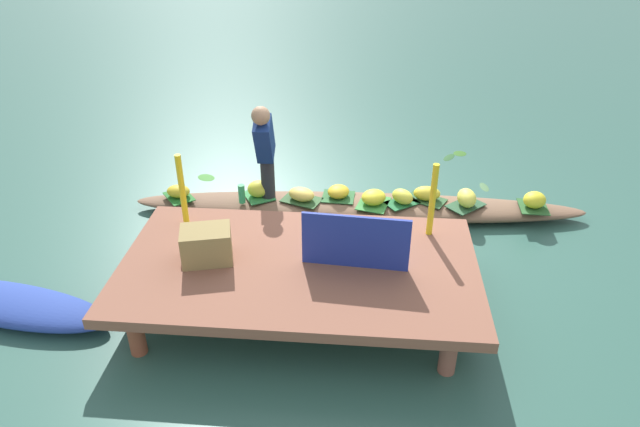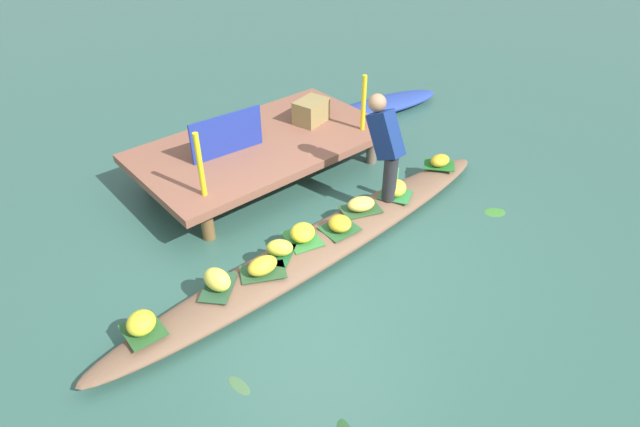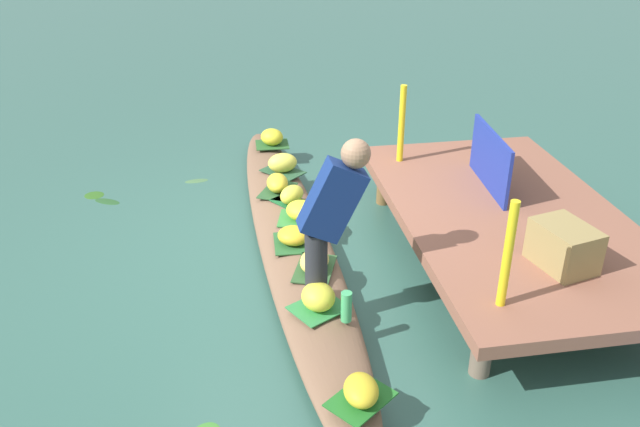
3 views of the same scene
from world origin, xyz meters
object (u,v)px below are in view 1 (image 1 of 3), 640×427
object	(u,v)px
banana_bunch_0	(259,189)
banana_bunch_5	(301,194)
banana_bunch_6	(427,193)
banana_bunch_4	(338,192)
moored_boat	(9,304)
vendor_boat	(358,207)
banana_bunch_3	(374,197)
vendor_person	(265,147)
banana_bunch_8	(402,197)
produce_crate	(206,245)
banana_bunch_2	(467,198)
banana_bunch_1	(535,200)
market_banner	(355,242)
water_bottle	(242,194)
banana_bunch_7	(178,191)

from	to	relation	value
banana_bunch_0	banana_bunch_5	bearing A→B (deg)	173.89
banana_bunch_6	banana_bunch_4	bearing A→B (deg)	1.21
moored_boat	banana_bunch_4	bearing A→B (deg)	-134.17
vendor_boat	banana_bunch_6	bearing A→B (deg)	-178.43
banana_bunch_3	vendor_person	distance (m)	1.37
banana_bunch_8	produce_crate	xyz separation A→B (m)	(1.83, 1.68, 0.34)
banana_bunch_0	vendor_person	xyz separation A→B (m)	(-0.12, 0.11, 0.59)
banana_bunch_4	produce_crate	distance (m)	2.10
banana_bunch_2	banana_bunch_3	world-z (taller)	banana_bunch_2
banana_bunch_1	market_banner	size ratio (longest dim) A/B	0.28
moored_boat	banana_bunch_2	distance (m)	4.81
moored_boat	banana_bunch_4	world-z (taller)	banana_bunch_4
banana_bunch_2	water_bottle	distance (m)	2.58
produce_crate	market_banner	bearing A→B (deg)	-179.63
water_bottle	banana_bunch_3	bearing A→B (deg)	-176.46
banana_bunch_8	produce_crate	world-z (taller)	produce_crate
banana_bunch_6	produce_crate	xyz separation A→B (m)	(2.11, 1.78, 0.34)
water_bottle	banana_bunch_1	bearing A→B (deg)	-177.07
banana_bunch_6	market_banner	bearing A→B (deg)	66.05
banana_bunch_5	banana_bunch_6	bearing A→B (deg)	-174.88
vendor_boat	banana_bunch_3	size ratio (longest dim) A/B	18.38
produce_crate	banana_bunch_1	bearing A→B (deg)	-152.69
banana_bunch_4	vendor_person	bearing A→B (deg)	11.25
moored_boat	vendor_person	size ratio (longest dim) A/B	1.70
banana_bunch_6	vendor_person	size ratio (longest dim) A/B	0.26
banana_bunch_2	vendor_boat	bearing A→B (deg)	-2.53
moored_boat	banana_bunch_2	xyz separation A→B (m)	(-4.36, -2.00, 0.21)
banana_bunch_3	banana_bunch_4	distance (m)	0.43
vendor_boat	moored_boat	size ratio (longest dim) A/B	2.57
moored_boat	water_bottle	size ratio (longest dim) A/B	9.12
banana_bunch_4	vendor_person	xyz separation A→B (m)	(0.82, 0.16, 0.61)
banana_bunch_3	vendor_person	world-z (taller)	vendor_person
banana_bunch_0	produce_crate	world-z (taller)	produce_crate
banana_bunch_4	banana_bunch_6	distance (m)	1.03
vendor_boat	banana_bunch_1	distance (m)	2.01
vendor_boat	water_bottle	size ratio (longest dim) A/B	23.47
banana_bunch_4	produce_crate	xyz separation A→B (m)	(1.08, 1.76, 0.35)
banana_bunch_1	banana_bunch_8	size ratio (longest dim) A/B	0.97
banana_bunch_4	banana_bunch_2	bearing A→B (deg)	176.90
vendor_boat	banana_bunch_8	distance (m)	0.55
vendor_person	produce_crate	bearing A→B (deg)	80.52
banana_bunch_2	banana_bunch_8	xyz separation A→B (m)	(0.73, 0.00, -0.01)
market_banner	banana_bunch_6	bearing A→B (deg)	-109.89
banana_bunch_6	banana_bunch_7	world-z (taller)	banana_bunch_6
banana_bunch_3	banana_bunch_7	xyz separation A→B (m)	(2.29, 0.02, -0.01)
moored_boat	banana_bunch_6	size ratio (longest dim) A/B	6.65
banana_bunch_4	market_banner	bearing A→B (deg)	97.79
banana_bunch_2	banana_bunch_3	xyz separation A→B (m)	(1.06, 0.05, -0.01)
banana_bunch_0	banana_bunch_4	distance (m)	0.94
banana_bunch_5	banana_bunch_7	size ratio (longest dim) A/B	1.16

